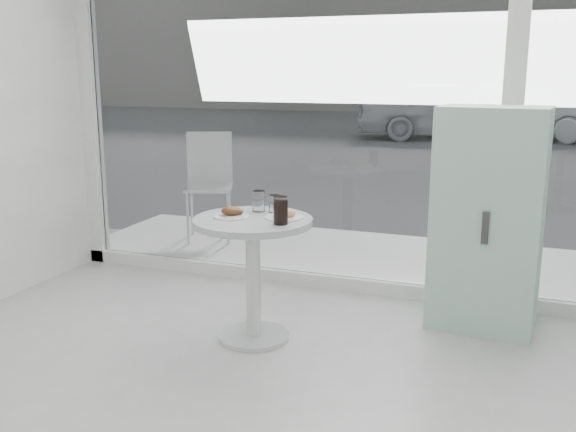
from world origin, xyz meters
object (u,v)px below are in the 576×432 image
at_px(car_white, 444,109).
at_px(mint_cabinet, 488,220).
at_px(patio_chair, 209,178).
at_px(water_tumbler_b, 274,205).
at_px(main_table, 253,254).
at_px(cola_glass, 281,211).
at_px(car_silver, 526,112).
at_px(plate_donut, 284,215).
at_px(plate_fritter, 232,213).
at_px(water_tumbler_a, 259,202).

bearing_deg(car_white, mint_cabinet, 171.03).
height_order(patio_chair, water_tumbler_b, patio_chair).
bearing_deg(main_table, water_tumbler_b, 73.00).
relative_size(main_table, car_white, 0.18).
distance_m(main_table, cola_glass, 0.37).
xyz_separation_m(car_silver, plate_donut, (-1.27, -13.21, 0.14)).
distance_m(main_table, patio_chair, 2.39).
bearing_deg(main_table, plate_fritter, -168.97).
relative_size(car_white, car_silver, 1.07).
xyz_separation_m(plate_donut, water_tumbler_b, (-0.12, 0.14, 0.03)).
distance_m(main_table, water_tumbler_b, 0.34).
distance_m(mint_cabinet, car_silver, 12.56).
bearing_deg(car_white, main_table, 164.73).
xyz_separation_m(water_tumbler_b, cola_glass, (0.15, -0.28, 0.03)).
relative_size(mint_cabinet, plate_fritter, 6.66).
bearing_deg(cola_glass, plate_donut, 103.19).
bearing_deg(car_white, plate_donut, 165.54).
bearing_deg(car_silver, water_tumbler_b, -171.18).
distance_m(main_table, plate_donut, 0.31).
height_order(mint_cabinet, water_tumbler_a, mint_cabinet).
bearing_deg(water_tumbler_a, cola_glass, -47.55).
xyz_separation_m(patio_chair, cola_glass, (1.53, -2.08, 0.22)).
height_order(car_white, plate_donut, car_white).
bearing_deg(plate_donut, patio_chair, 127.69).
xyz_separation_m(main_table, plate_donut, (0.18, 0.06, 0.24)).
distance_m(main_table, car_white, 12.73).
relative_size(main_table, car_silver, 0.19).
bearing_deg(plate_fritter, main_table, 11.03).
distance_m(patio_chair, plate_fritter, 2.35).
relative_size(main_table, cola_glass, 4.81).
height_order(car_white, water_tumbler_a, car_white).
distance_m(car_white, water_tumbler_a, 12.53).
bearing_deg(patio_chair, water_tumbler_a, -77.42).
xyz_separation_m(mint_cabinet, car_silver, (0.14, 12.56, -0.05)).
distance_m(patio_chair, plate_donut, 2.45).
xyz_separation_m(mint_cabinet, water_tumbler_b, (-1.25, -0.51, 0.11)).
xyz_separation_m(plate_fritter, plate_donut, (0.30, 0.09, -0.01)).
xyz_separation_m(main_table, car_silver, (1.45, 13.27, 0.10)).
bearing_deg(patio_chair, car_white, 62.50).
relative_size(plate_donut, water_tumbler_b, 2.10).
xyz_separation_m(plate_fritter, cola_glass, (0.33, -0.06, 0.05)).
relative_size(patio_chair, plate_donut, 4.39).
xyz_separation_m(main_table, plate_fritter, (-0.12, -0.02, 0.25)).
bearing_deg(plate_fritter, car_silver, 83.27).
bearing_deg(mint_cabinet, water_tumbler_a, -153.97).
bearing_deg(main_table, cola_glass, -21.34).
height_order(car_white, car_silver, car_white).
distance_m(patio_chair, car_silver, 11.61).
height_order(car_white, plate_fritter, car_white).
bearing_deg(water_tumbler_a, plate_donut, -30.90).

